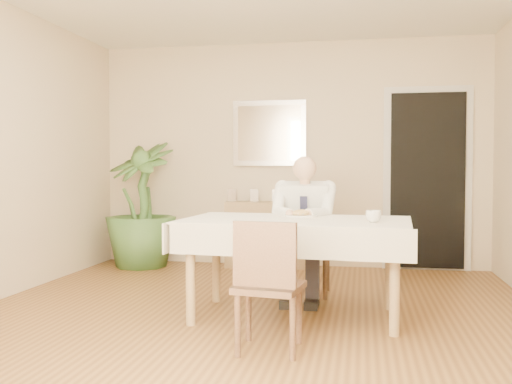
% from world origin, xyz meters
% --- Properties ---
extents(room, '(5.00, 5.02, 2.60)m').
position_xyz_m(room, '(0.00, 0.00, 1.30)').
color(room, brown).
rests_on(room, ground).
extents(window, '(1.34, 0.04, 1.44)m').
position_xyz_m(window, '(0.00, -2.47, 1.45)').
color(window, beige).
rests_on(window, room).
extents(doorway, '(0.96, 0.07, 2.10)m').
position_xyz_m(doorway, '(1.55, 2.46, 1.00)').
color(doorway, beige).
rests_on(doorway, ground).
extents(mirror, '(0.86, 0.04, 0.76)m').
position_xyz_m(mirror, '(-0.24, 2.47, 1.55)').
color(mirror, silver).
rests_on(mirror, room).
extents(dining_table, '(1.78, 1.12, 0.75)m').
position_xyz_m(dining_table, '(0.34, 0.18, 0.67)').
color(dining_table, '#987A51').
rests_on(dining_table, ground).
extents(chair_far, '(0.46, 0.46, 0.92)m').
position_xyz_m(chair_far, '(0.34, 1.06, 0.52)').
color(chair_far, '#48311F').
rests_on(chair_far, ground).
extents(chair_near, '(0.44, 0.44, 0.82)m').
position_xyz_m(chair_near, '(0.27, -0.72, 0.46)').
color(chair_near, '#48311F').
rests_on(chair_near, ground).
extents(seated_man, '(0.48, 0.72, 1.24)m').
position_xyz_m(seated_man, '(0.34, 0.77, 0.69)').
color(seated_man, white).
rests_on(seated_man, ground).
extents(plate, '(0.26, 0.26, 0.02)m').
position_xyz_m(plate, '(0.36, 0.40, 0.76)').
color(plate, white).
rests_on(plate, dining_table).
extents(food, '(0.14, 0.14, 0.06)m').
position_xyz_m(food, '(0.36, 0.40, 0.78)').
color(food, olive).
rests_on(food, dining_table).
extents(knife, '(0.01, 0.13, 0.01)m').
position_xyz_m(knife, '(0.40, 0.34, 0.78)').
color(knife, silver).
rests_on(knife, dining_table).
extents(fork, '(0.01, 0.13, 0.01)m').
position_xyz_m(fork, '(0.32, 0.34, 0.78)').
color(fork, silver).
rests_on(fork, dining_table).
extents(coffee_mug, '(0.14, 0.14, 0.09)m').
position_xyz_m(coffee_mug, '(0.92, 0.03, 0.80)').
color(coffee_mug, white).
rests_on(coffee_mug, dining_table).
extents(sideboard, '(0.96, 0.38, 0.75)m').
position_xyz_m(sideboard, '(-0.24, 2.32, 0.38)').
color(sideboard, '#987A51').
rests_on(sideboard, ground).
extents(photo_frame_left, '(0.10, 0.02, 0.14)m').
position_xyz_m(photo_frame_left, '(-0.66, 2.37, 0.82)').
color(photo_frame_left, silver).
rests_on(photo_frame_left, sideboard).
extents(photo_frame_center, '(0.10, 0.02, 0.14)m').
position_xyz_m(photo_frame_center, '(-0.40, 2.39, 0.82)').
color(photo_frame_center, silver).
rests_on(photo_frame_center, sideboard).
extents(photo_frame_right, '(0.10, 0.02, 0.14)m').
position_xyz_m(photo_frame_right, '(-0.13, 2.34, 0.82)').
color(photo_frame_right, silver).
rests_on(photo_frame_right, sideboard).
extents(potted_palm, '(1.07, 1.07, 1.44)m').
position_xyz_m(potted_palm, '(-1.67, 2.07, 0.72)').
color(potted_palm, '#355725').
rests_on(potted_palm, ground).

